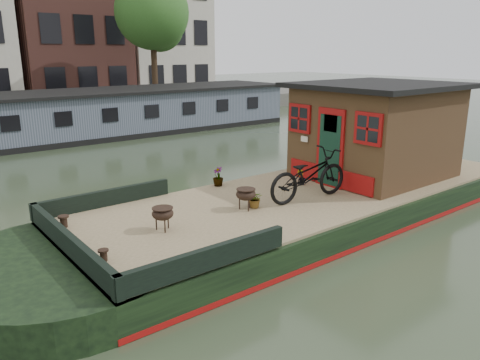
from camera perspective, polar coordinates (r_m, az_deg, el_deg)
ground at (r=11.56m, az=9.17°, el=-4.19°), size 120.00×120.00×0.00m
houseboat_hull at (r=10.58m, az=4.31°, el=-4.34°), size 14.01×4.02×0.60m
houseboat_deck at (r=11.37m, az=9.30°, el=-1.22°), size 11.80×3.80×0.05m
bow_bulwark at (r=8.46m, az=-14.72°, el=-6.00°), size 3.00×4.00×0.35m
cabin at (r=12.77m, az=16.25°, el=5.96°), size 4.00×3.50×2.42m
bicycle at (r=10.42m, az=8.36°, el=0.62°), size 2.18×0.89×1.12m
potted_plant_b at (r=11.64m, az=7.48°, el=0.32°), size 0.26×0.26×0.37m
potted_plant_c at (r=9.83m, az=1.80°, el=-2.27°), size 0.49×0.48×0.41m
potted_plant_d at (r=11.44m, az=-2.70°, el=0.44°), size 0.27×0.27×0.47m
brazier_front at (r=8.72m, az=-9.38°, el=-4.70°), size 0.53×0.53×0.44m
brazier_rear at (r=9.72m, az=0.72°, el=-2.35°), size 0.53×0.53×0.45m
bollard_port at (r=9.39m, az=-20.70°, el=-4.75°), size 0.20×0.20×0.23m
bollard_stbd at (r=7.74m, az=-16.30°, el=-8.80°), size 0.17×0.17×0.19m
far_houseboat at (r=22.97m, az=-17.49°, el=7.52°), size 20.40×4.40×2.11m
quay at (r=29.15m, az=-22.11°, el=7.61°), size 60.00×6.00×0.90m
tree_right at (r=30.04m, az=-10.49°, el=19.08°), size 4.40×4.40×7.40m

